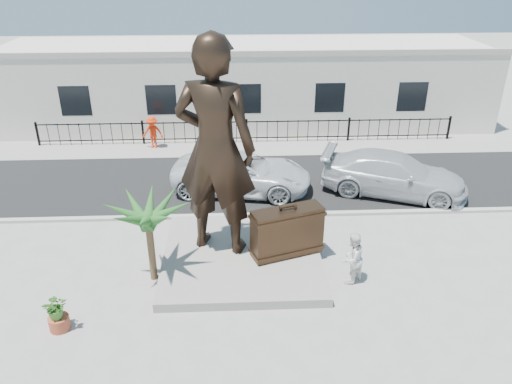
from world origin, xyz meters
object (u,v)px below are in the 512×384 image
statue (215,148)px  suitcase (287,232)px  tourist (352,258)px  car_white (242,173)px

statue → suitcase: (2.26, -0.60, -2.72)m
statue → suitcase: bearing=-177.1°
statue → tourist: (4.15, -1.83, -2.99)m
statue → car_white: (0.89, 4.88, -3.02)m
tourist → car_white: size_ratio=0.29×
statue → suitcase: 3.59m
tourist → car_white: tourist is taller
statue → suitcase: size_ratio=3.04×
suitcase → tourist: suitcase is taller
tourist → car_white: 7.46m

